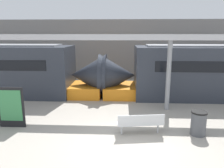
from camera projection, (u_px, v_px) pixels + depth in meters
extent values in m
plane|color=#A8A093|center=(120.00, 144.00, 7.80)|extent=(60.00, 60.00, 0.00)
cube|color=gray|center=(123.00, 50.00, 18.39)|extent=(56.00, 0.20, 5.00)
cone|color=#2D333D|center=(117.00, 75.00, 13.62)|extent=(2.24, 2.63, 2.63)
cube|color=orange|center=(120.00, 90.00, 13.83)|extent=(2.02, 2.46, 0.70)
cone|color=#2D333D|center=(89.00, 75.00, 13.71)|extent=(2.24, 2.63, 2.63)
cube|color=orange|center=(86.00, 90.00, 13.94)|extent=(2.02, 2.46, 0.70)
cube|color=silver|center=(140.00, 123.00, 8.54)|extent=(1.86, 0.69, 0.04)
cube|color=silver|center=(141.00, 120.00, 8.30)|extent=(1.80, 0.29, 0.40)
cylinder|color=silver|center=(122.00, 129.00, 8.53)|extent=(0.07, 0.07, 0.39)
cylinder|color=silver|center=(158.00, 128.00, 8.66)|extent=(0.07, 0.07, 0.39)
cylinder|color=#4C4F54|center=(198.00, 124.00, 8.42)|extent=(0.57, 0.57, 0.89)
cylinder|color=black|center=(199.00, 112.00, 8.31)|extent=(0.60, 0.60, 0.06)
cube|color=black|center=(11.00, 107.00, 9.04)|extent=(1.11, 0.06, 1.73)
cube|color=#38844C|center=(10.00, 106.00, 8.99)|extent=(0.94, 0.01, 1.31)
cylinder|color=gray|center=(168.00, 76.00, 11.00)|extent=(0.23, 0.23, 3.54)
cube|color=#B7B7BC|center=(171.00, 37.00, 10.57)|extent=(28.00, 0.60, 0.28)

